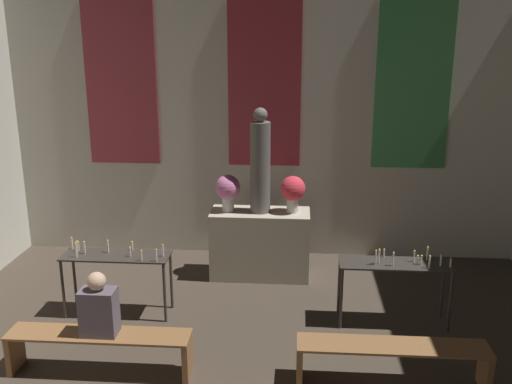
% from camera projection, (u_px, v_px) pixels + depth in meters
% --- Properties ---
extents(wall_back, '(7.96, 0.16, 4.51)m').
position_uv_depth(wall_back, '(265.00, 110.00, 8.60)').
color(wall_back, beige).
rests_on(wall_back, ground_plane).
extents(altar, '(1.40, 0.59, 0.97)m').
position_uv_depth(altar, '(260.00, 244.00, 8.17)').
color(altar, '#ADA38E').
rests_on(altar, ground_plane).
extents(statue, '(0.28, 0.28, 1.47)m').
position_uv_depth(statue, '(260.00, 164.00, 7.85)').
color(statue, '#5B5651').
rests_on(statue, altar).
extents(flower_vase_left, '(0.35, 0.35, 0.52)m').
position_uv_depth(flower_vase_left, '(228.00, 189.00, 7.98)').
color(flower_vase_left, beige).
rests_on(flower_vase_left, altar).
extents(flower_vase_right, '(0.35, 0.35, 0.52)m').
position_uv_depth(flower_vase_right, '(293.00, 190.00, 7.92)').
color(flower_vase_right, beige).
rests_on(flower_vase_right, altar).
extents(candle_rack_left, '(1.32, 0.43, 0.97)m').
position_uv_depth(candle_rack_left, '(116.00, 263.00, 7.01)').
color(candle_rack_left, '#332D28').
rests_on(candle_rack_left, ground_plane).
extents(candle_rack_right, '(1.32, 0.43, 0.97)m').
position_uv_depth(candle_rack_right, '(395.00, 271.00, 6.77)').
color(candle_rack_right, '#332D28').
rests_on(candle_rack_right, ground_plane).
extents(pew_back_left, '(1.89, 0.36, 0.45)m').
position_uv_depth(pew_back_left, '(99.00, 344.00, 5.85)').
color(pew_back_left, brown).
rests_on(pew_back_left, ground_plane).
extents(pew_back_right, '(1.89, 0.36, 0.45)m').
position_uv_depth(pew_back_right, '(392.00, 356.00, 5.64)').
color(pew_back_right, brown).
rests_on(pew_back_right, ground_plane).
extents(person_seated, '(0.36, 0.24, 0.67)m').
position_uv_depth(person_seated, '(99.00, 308.00, 5.73)').
color(person_seated, '#564C56').
rests_on(person_seated, pew_back_left).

